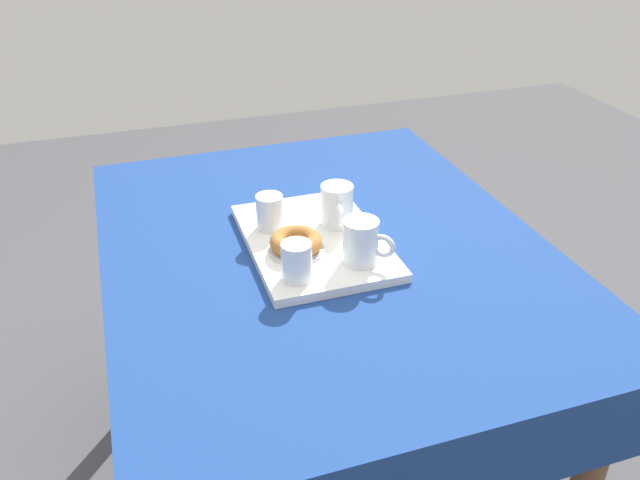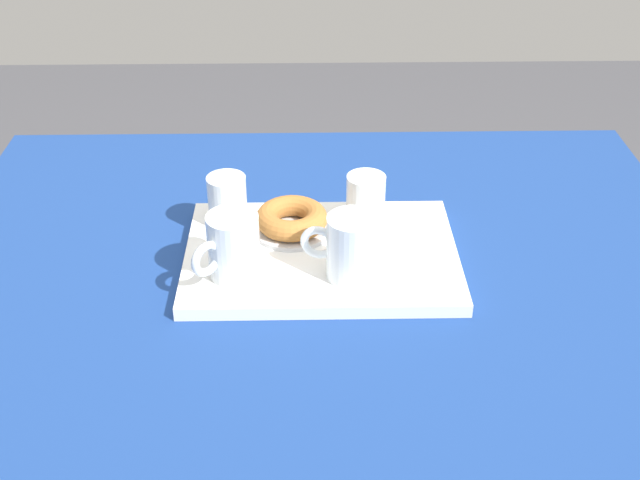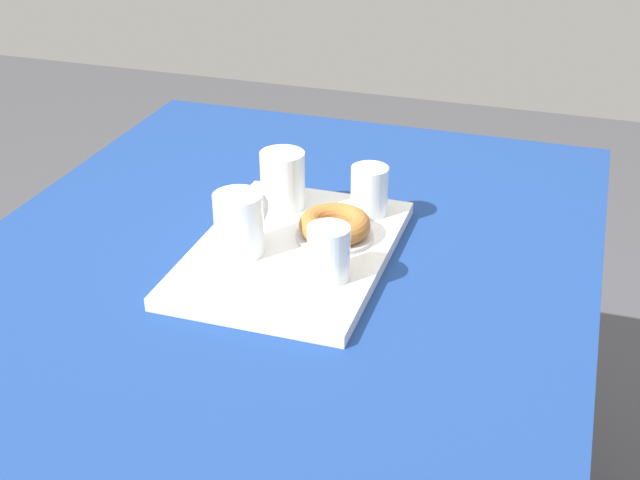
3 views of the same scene
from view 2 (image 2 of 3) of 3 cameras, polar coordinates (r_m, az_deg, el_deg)
The scene contains 8 objects.
dining_table at distance 1.31m, azimuth 0.11°, elevation -5.58°, with size 1.24×0.99×0.78m.
serving_tray at distance 1.27m, azimuth 0.24°, elevation -1.08°, with size 0.42×0.30×0.02m, color white.
tea_mug_left at distance 1.18m, azimuth 2.20°, elevation -0.65°, with size 0.12×0.08×0.10m.
tea_mug_right at distance 1.19m, azimuth -6.13°, elevation -0.58°, with size 0.10×0.10×0.10m.
water_glass_near at distance 1.32m, azimuth -6.50°, elevation 2.64°, with size 0.06×0.06×0.08m.
water_glass_far at distance 1.32m, azimuth 3.21°, elevation 2.67°, with size 0.06×0.06×0.08m.
donut_plate_left at distance 1.31m, azimuth -1.98°, elevation 0.76°, with size 0.13×0.13×0.01m, color silver.
sugar_donut_left at distance 1.30m, azimuth -2.00°, elevation 1.54°, with size 0.11×0.11×0.03m, color #A3662D.
Camera 2 is at (-0.02, -1.03, 1.49)m, focal length 45.67 mm.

